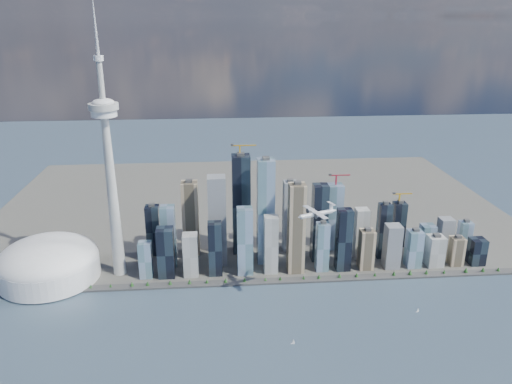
{
  "coord_description": "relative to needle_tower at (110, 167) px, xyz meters",
  "views": [
    {
      "loc": [
        -90.93,
        -646.56,
        515.16
      ],
      "look_at": [
        -16.14,
        260.0,
        193.72
      ],
      "focal_mm": 35.0,
      "sensor_mm": 36.0,
      "label": 1
    }
  ],
  "objects": [
    {
      "name": "ground",
      "position": [
        300.0,
        -310.0,
        -235.84
      ],
      "size": [
        4000.0,
        4000.0,
        0.0
      ],
      "primitive_type": "plane",
      "color": "#2D3A4E",
      "rests_on": "ground"
    },
    {
      "name": "seawall",
      "position": [
        300.0,
        -60.0,
        -233.84
      ],
      "size": [
        1100.0,
        22.0,
        4.0
      ],
      "primitive_type": "cube",
      "color": "#383838",
      "rests_on": "ground"
    },
    {
      "name": "shoreline_trees",
      "position": [
        300.0,
        -60.0,
        -227.06
      ],
      "size": [
        960.53,
        7.2,
        8.8
      ],
      "color": "#3F2D1E",
      "rests_on": "seawall"
    },
    {
      "name": "needle_tower",
      "position": [
        0.0,
        0.0,
        0.0
      ],
      "size": [
        56.0,
        56.0,
        550.5
      ],
      "color": "#A6A7A1",
      "rests_on": "land"
    },
    {
      "name": "land",
      "position": [
        300.0,
        390.0,
        -234.34
      ],
      "size": [
        1400.0,
        900.0,
        3.0
      ],
      "primitive_type": "cube",
      "color": "#4C4C47",
      "rests_on": "ground"
    },
    {
      "name": "skyscraper_cluster",
      "position": [
        359.62,
        26.82,
        -157.13
      ],
      "size": [
        736.0,
        142.0,
        253.94
      ],
      "color": "black",
      "rests_on": "land"
    },
    {
      "name": "sailboat_east",
      "position": [
        571.78,
        -190.42,
        -233.11
      ],
      "size": [
        6.15,
        2.74,
        8.5
      ],
      "rotation": [
        0.0,
        0.0,
        0.22
      ],
      "color": "white",
      "rests_on": "ground"
    },
    {
      "name": "sailboat_west",
      "position": [
        328.28,
        -265.68,
        -232.61
      ],
      "size": [
        7.28,
        2.44,
        10.08
      ],
      "rotation": [
        0.0,
        0.0,
        -0.08
      ],
      "color": "white",
      "rests_on": "ground"
    },
    {
      "name": "airplane",
      "position": [
        383.69,
        -151.69,
        -49.15
      ],
      "size": [
        76.2,
        68.26,
        19.26
      ],
      "rotation": [
        0.0,
        0.0,
        0.37
      ],
      "color": "silver",
      "rests_on": "ground"
    },
    {
      "name": "dome_stadium",
      "position": [
        -140.0,
        -10.0,
        -196.4
      ],
      "size": [
        200.0,
        200.0,
        86.0
      ],
      "color": "white",
      "rests_on": "land"
    }
  ]
}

